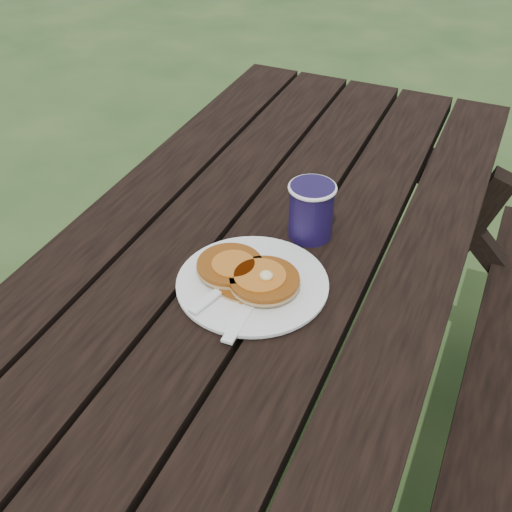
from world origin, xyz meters
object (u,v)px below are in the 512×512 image
at_px(plate, 252,284).
at_px(pancake_stack, 248,274).
at_px(coffee_cup, 311,208).
at_px(picnic_table, 244,400).

xyz_separation_m(plate, pancake_stack, (-0.01, -0.00, 0.02)).
bearing_deg(plate, coffee_cup, 77.99).
bearing_deg(coffee_cup, picnic_table, -119.32).
height_order(picnic_table, pancake_stack, pancake_stack).
relative_size(plate, coffee_cup, 2.33).
relative_size(picnic_table, pancake_stack, 9.36).
relative_size(picnic_table, plate, 6.87).
height_order(plate, pancake_stack, pancake_stack).
bearing_deg(plate, pancake_stack, -178.64).
distance_m(picnic_table, coffee_cup, 0.47).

